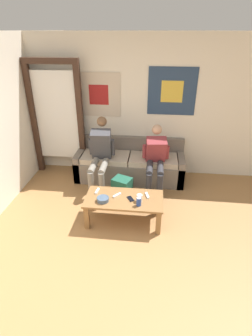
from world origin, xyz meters
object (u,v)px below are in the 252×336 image
at_px(couch, 130,165).
at_px(coffee_table, 124,202).
at_px(person_seated_adult, 100,153).
at_px(game_controller_near_left, 117,195).
at_px(person_seated_teen, 155,158).
at_px(game_controller_near_right, 147,195).
at_px(ceramic_bowl, 103,199).
at_px(pillar_candle, 139,198).
at_px(drink_can_blue, 139,202).
at_px(backpack, 122,189).
at_px(game_controller_far_center, 97,191).
at_px(cell_phone, 131,199).

relative_size(couch, coffee_table, 1.79).
bearing_deg(couch, person_seated_adult, -143.44).
bearing_deg(game_controller_near_left, person_seated_teen, 59.38).
bearing_deg(game_controller_near_left, game_controller_near_right, 5.85).
height_order(coffee_table, ceramic_bowl, ceramic_bowl).
distance_m(couch, game_controller_near_left, 1.28).
height_order(pillar_candle, drink_can_blue, drink_can_blue).
distance_m(couch, backpack, 0.72).
relative_size(coffee_table, person_seated_adult, 0.91).
xyz_separation_m(person_seated_adult, game_controller_near_left, (0.42, -0.91, -0.25)).
height_order(couch, person_seated_adult, person_seated_adult).
distance_m(couch, person_seated_teen, 0.69).
bearing_deg(game_controller_far_center, cell_phone, -15.10).
bearing_deg(pillar_candle, drink_can_blue, -91.71).
bearing_deg(drink_can_blue, couch, 100.57).
distance_m(backpack, pillar_candle, 0.79).
height_order(person_seated_teen, game_controller_far_center, person_seated_teen).
height_order(couch, game_controller_near_left, couch).
bearing_deg(game_controller_near_right, person_seated_teen, 83.40).
height_order(couch, backpack, couch).
bearing_deg(coffee_table, cell_phone, -8.98).
bearing_deg(cell_phone, game_controller_near_right, 24.61).
bearing_deg(game_controller_near_right, ceramic_bowl, -162.27).
bearing_deg(cell_phone, drink_can_blue, -47.07).
bearing_deg(couch, game_controller_near_left, -92.65).
relative_size(person_seated_adult, ceramic_bowl, 7.09).
distance_m(game_controller_near_right, game_controller_far_center, 0.75).
bearing_deg(pillar_candle, ceramic_bowl, -173.86).
relative_size(person_seated_adult, game_controller_near_left, 9.32).
bearing_deg(cell_phone, couch, 96.28).
xyz_separation_m(person_seated_adult, game_controller_far_center, (0.11, -0.83, -0.25)).
height_order(person_seated_teen, backpack, person_seated_teen).
distance_m(drink_can_blue, cell_phone, 0.19).
relative_size(ceramic_bowl, pillar_candle, 1.48).
bearing_deg(game_controller_far_center, pillar_candle, -15.15).
xyz_separation_m(ceramic_bowl, game_controller_far_center, (-0.13, 0.23, -0.02)).
height_order(couch, coffee_table, couch).
bearing_deg(coffee_table, backpack, 100.46).
bearing_deg(cell_phone, ceramic_bowl, -166.71).
distance_m(ceramic_bowl, cell_phone, 0.40).
bearing_deg(person_seated_teen, game_controller_near_left, -120.62).
height_order(pillar_candle, game_controller_near_left, pillar_candle).
distance_m(person_seated_adult, drink_can_blue, 1.35).
xyz_separation_m(game_controller_near_left, game_controller_far_center, (-0.31, 0.08, 0.00)).
bearing_deg(person_seated_teen, drink_can_blue, -100.53).
bearing_deg(couch, game_controller_far_center, -107.34).
distance_m(coffee_table, drink_can_blue, 0.30).
height_order(person_seated_adult, person_seated_teen, person_seated_adult).
xyz_separation_m(coffee_table, game_controller_far_center, (-0.42, 0.12, 0.08)).
height_order(couch, drink_can_blue, couch).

